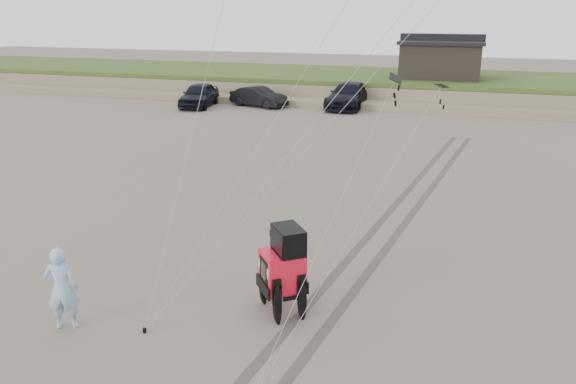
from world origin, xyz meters
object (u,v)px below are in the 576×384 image
Objects in this scene: truck_c at (349,95)px; jeep at (282,279)px; cabin at (441,58)px; truck_b at (259,97)px; truck_a at (199,95)px; man at (62,288)px.

jeep is (4.30, -29.23, -0.03)m from truck_c.
cabin is 1.04× the size of truck_c.
truck_b is 6.65m from truck_c.
truck_a reaches higher than jeep.
cabin is 1.26× the size of truck_a.
cabin is 8.91m from truck_c.
cabin is 14.88m from truck_b.
man is (10.50, -28.59, 0.14)m from truck_a.
man is at bearing -151.16° from truck_b.
jeep is at bearing -175.39° from man.
truck_b is at bearing -164.57° from truck_c.
jeep is at bearing -69.46° from truck_a.
truck_c is at bearing 5.64° from truck_a.
truck_a is (-16.77, -8.91, -2.37)m from cabin.
cabin is 35.45m from jeep.
truck_c is (6.47, 1.52, 0.16)m from truck_b.
jeep is (-1.76, -35.32, -2.37)m from cabin.
cabin reaches higher than truck_a.
truck_a is at bearing 123.99° from truck_b.
man reaches higher than jeep.
truck_c is 31.41m from man.
cabin is 3.20× the size of man.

